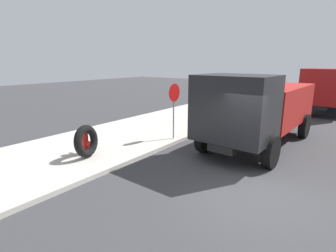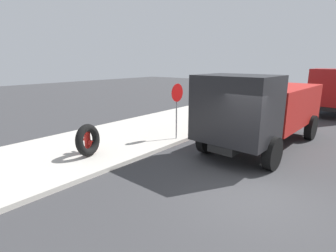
{
  "view_description": "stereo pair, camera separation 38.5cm",
  "coord_description": "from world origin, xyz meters",
  "px_view_note": "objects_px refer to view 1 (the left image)",
  "views": [
    {
      "loc": [
        -6.49,
        -2.11,
        3.42
      ],
      "look_at": [
        0.26,
        2.9,
        1.37
      ],
      "focal_mm": 28.23,
      "sensor_mm": 36.0,
      "label": 1
    },
    {
      "loc": [
        -6.25,
        -2.41,
        3.42
      ],
      "look_at": [
        0.26,
        2.9,
        1.37
      ],
      "focal_mm": 28.23,
      "sensor_mm": 36.0,
      "label": 2
    }
  ],
  "objects_px": {
    "loose_tire": "(86,141)",
    "dump_truck_blue": "(329,88)",
    "stop_sign": "(174,101)",
    "dump_truck_red": "(259,107)",
    "fire_hydrant": "(85,140)"
  },
  "relations": [
    {
      "from": "fire_hydrant",
      "to": "dump_truck_red",
      "type": "xyz_separation_m",
      "value": [
        5.15,
        -4.57,
        0.98
      ]
    },
    {
      "from": "fire_hydrant",
      "to": "stop_sign",
      "type": "distance_m",
      "value": 3.96
    },
    {
      "from": "fire_hydrant",
      "to": "loose_tire",
      "type": "height_order",
      "value": "loose_tire"
    },
    {
      "from": "dump_truck_red",
      "to": "dump_truck_blue",
      "type": "distance_m",
      "value": 10.74
    },
    {
      "from": "stop_sign",
      "to": "dump_truck_blue",
      "type": "relative_size",
      "value": 0.34
    },
    {
      "from": "fire_hydrant",
      "to": "stop_sign",
      "type": "bearing_deg",
      "value": -23.19
    },
    {
      "from": "stop_sign",
      "to": "dump_truck_red",
      "type": "distance_m",
      "value": 3.51
    },
    {
      "from": "loose_tire",
      "to": "dump_truck_blue",
      "type": "xyz_separation_m",
      "value": [
        16.03,
        -5.55,
        0.88
      ]
    },
    {
      "from": "loose_tire",
      "to": "fire_hydrant",
      "type": "bearing_deg",
      "value": 58.52
    },
    {
      "from": "loose_tire",
      "to": "dump_truck_blue",
      "type": "height_order",
      "value": "dump_truck_blue"
    },
    {
      "from": "loose_tire",
      "to": "dump_truck_blue",
      "type": "distance_m",
      "value": 16.98
    },
    {
      "from": "loose_tire",
      "to": "stop_sign",
      "type": "distance_m",
      "value": 4.01
    },
    {
      "from": "stop_sign",
      "to": "dump_truck_blue",
      "type": "bearing_deg",
      "value": -19.82
    },
    {
      "from": "stop_sign",
      "to": "dump_truck_red",
      "type": "bearing_deg",
      "value": -61.51
    },
    {
      "from": "fire_hydrant",
      "to": "dump_truck_blue",
      "type": "relative_size",
      "value": 0.13
    }
  ]
}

